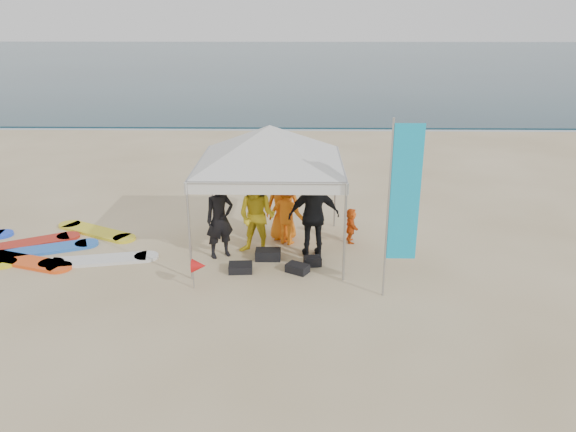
# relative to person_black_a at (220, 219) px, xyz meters

# --- Properties ---
(ground) EXTENTS (120.00, 120.00, 0.00)m
(ground) POSITION_rel_person_black_a_xyz_m (0.79, -3.22, -0.89)
(ground) COLOR beige
(ground) RESTS_ON ground
(ocean) EXTENTS (160.00, 84.00, 0.08)m
(ocean) POSITION_rel_person_black_a_xyz_m (0.79, 56.78, -0.85)
(ocean) COLOR #0C2633
(ocean) RESTS_ON ground
(shoreline_foam) EXTENTS (160.00, 1.20, 0.01)m
(shoreline_foam) POSITION_rel_person_black_a_xyz_m (0.79, 14.98, -0.89)
(shoreline_foam) COLOR silver
(shoreline_foam) RESTS_ON ground
(person_black_a) EXTENTS (0.77, 0.69, 1.78)m
(person_black_a) POSITION_rel_person_black_a_xyz_m (0.00, 0.00, 0.00)
(person_black_a) COLOR black
(person_black_a) RESTS_ON ground
(person_yellow) EXTENTS (1.05, 0.92, 1.83)m
(person_yellow) POSITION_rel_person_black_a_xyz_m (0.82, 0.15, 0.02)
(person_yellow) COLOR yellow
(person_yellow) RESTS_ON ground
(person_orange_a) EXTENTS (1.16, 0.97, 1.56)m
(person_orange_a) POSITION_rel_person_black_a_xyz_m (1.49, 0.79, -0.11)
(person_orange_a) COLOR orange
(person_orange_a) RESTS_ON ground
(person_black_b) EXTENTS (1.19, 0.61, 1.94)m
(person_black_b) POSITION_rel_person_black_a_xyz_m (2.09, 0.04, 0.08)
(person_black_b) COLOR black
(person_black_b) RESTS_ON ground
(person_orange_b) EXTENTS (0.83, 0.55, 1.67)m
(person_orange_b) POSITION_rel_person_black_a_xyz_m (1.38, 1.06, -0.05)
(person_orange_b) COLOR orange
(person_orange_b) RESTS_ON ground
(person_seated) EXTENTS (0.29, 0.80, 0.85)m
(person_seated) POSITION_rel_person_black_a_xyz_m (3.00, 0.89, -0.47)
(person_seated) COLOR #ED5C15
(person_seated) RESTS_ON ground
(canopy_tent) EXTENTS (4.42, 4.42, 3.33)m
(canopy_tent) POSITION_rel_person_black_a_xyz_m (1.11, 0.38, 2.02)
(canopy_tent) COLOR #A5A5A8
(canopy_tent) RESTS_ON ground
(feather_flag) EXTENTS (0.59, 0.04, 3.48)m
(feather_flag) POSITION_rel_person_black_a_xyz_m (3.66, -1.82, 1.16)
(feather_flag) COLOR #A5A5A8
(feather_flag) RESTS_ON ground
(marker_pennant) EXTENTS (0.28, 0.28, 0.64)m
(marker_pennant) POSITION_rel_person_black_a_xyz_m (-0.22, -1.60, -0.39)
(marker_pennant) COLOR #A5A5A8
(marker_pennant) RESTS_ON ground
(gear_pile) EXTENTS (2.01, 1.10, 0.22)m
(gear_pile) POSITION_rel_person_black_a_xyz_m (1.22, -0.51, -0.79)
(gear_pile) COLOR black
(gear_pile) RESTS_ON ground
(surfboard_spread) EXTENTS (6.41, 3.27, 0.07)m
(surfboard_spread) POSITION_rel_person_black_a_xyz_m (-4.81, 0.22, -0.85)
(surfboard_spread) COLOR yellow
(surfboard_spread) RESTS_ON ground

